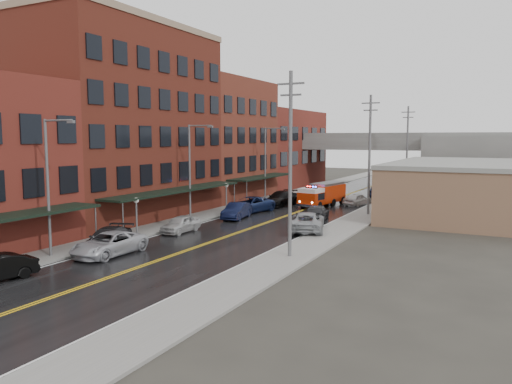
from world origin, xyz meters
The scene contains 33 objects.
ground centered at (0.00, 0.00, 0.00)m, with size 220.00×220.00×0.00m, color #2D2B26.
road centered at (0.00, 30.00, 0.01)m, with size 11.00×160.00×0.02m, color black.
sidewalk_left centered at (-7.30, 30.00, 0.07)m, with size 3.00×160.00×0.15m, color slate.
sidewalk_right centered at (7.30, 30.00, 0.07)m, with size 3.00×160.00×0.15m, color slate.
curb_left centered at (-5.65, 30.00, 0.07)m, with size 0.30×160.00×0.15m, color gray.
curb_right centered at (5.65, 30.00, 0.07)m, with size 0.30×160.00×0.15m, color gray.
brick_building_b centered at (-13.30, 23.00, 9.00)m, with size 9.00×20.00×18.00m, color #5A2117.
brick_building_c centered at (-13.30, 40.50, 7.50)m, with size 9.00×15.00×15.00m, color brown.
brick_building_far centered at (-13.30, 58.00, 6.00)m, with size 9.00×20.00×12.00m, color maroon.
tan_building centered at (16.00, 40.00, 2.50)m, with size 14.00×22.00×5.00m, color #866248.
right_far_block centered at (18.00, 70.00, 4.00)m, with size 18.00×30.00×8.00m, color slate.
awning_1 centered at (-7.49, 23.00, 2.99)m, with size 2.60×18.00×3.09m.
awning_2 centered at (-7.49, 40.50, 2.99)m, with size 2.60×13.00×3.09m.
globe_lamp_1 centered at (-6.40, 16.00, 2.31)m, with size 0.44×0.44×3.12m.
globe_lamp_2 centered at (-6.40, 30.00, 2.31)m, with size 0.44×0.44×3.12m.
street_lamp_0 centered at (-6.55, 8.00, 5.19)m, with size 2.64×0.22×9.00m.
street_lamp_1 centered at (-6.55, 24.00, 5.19)m, with size 2.64×0.22×9.00m.
street_lamp_2 centered at (-6.55, 40.00, 5.19)m, with size 2.64×0.22×9.00m.
utility_pole_0 centered at (7.20, 15.00, 6.31)m, with size 1.80×0.24×12.00m.
utility_pole_1 centered at (7.20, 35.00, 6.31)m, with size 1.80×0.24×12.00m.
utility_pole_2 centered at (7.20, 55.00, 6.31)m, with size 1.80×0.24×12.00m.
overpass centered at (0.00, 62.00, 5.99)m, with size 40.00×10.00×7.50m.
fire_truck centered at (0.82, 39.21, 1.44)m, with size 3.84×7.55×2.65m.
parked_car_left_2 centered at (-3.82, 10.20, 0.77)m, with size 2.55×5.53×1.54m, color #B2B3BB.
parked_car_left_3 centered at (-5.00, 11.30, 0.77)m, with size 2.16×5.32×1.54m, color #262528.
parked_car_left_4 centered at (-4.32, 19.00, 0.71)m, with size 1.67×4.15×1.41m, color #B4B4B4.
parked_car_left_5 centered at (-3.60, 27.20, 0.78)m, with size 1.65×4.73×1.56m, color black.
parked_car_left_6 centered at (-4.36, 31.38, 0.82)m, with size 2.70×5.87×1.63m, color #14214B.
parked_car_left_7 centered at (-3.60, 37.50, 0.84)m, with size 2.35×5.78×1.68m, color black.
parked_car_right_0 centered at (4.83, 24.12, 0.83)m, with size 2.76×5.99×1.67m, color #919498.
parked_car_right_1 centered at (3.60, 29.80, 0.73)m, with size 2.04×5.02×1.46m, color black.
parked_car_right_2 centered at (4.21, 41.80, 0.72)m, with size 1.70×4.23×1.44m, color silver.
parked_car_right_3 centered at (4.84, 50.37, 0.81)m, with size 1.71×4.91×1.62m, color black.
Camera 1 is at (19.76, -14.38, 7.84)m, focal length 35.00 mm.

